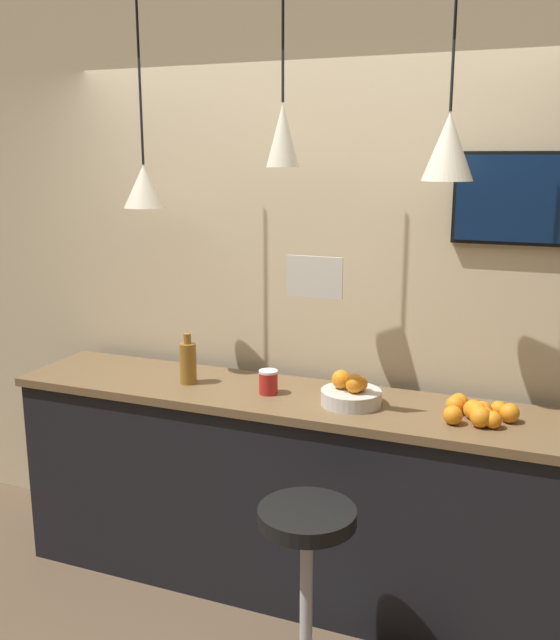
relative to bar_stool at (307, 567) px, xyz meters
name	(u,v)px	position (x,y,z in m)	size (l,w,h in m)	color
back_wall	(309,282)	(-0.35, 1.00, 0.92)	(8.00, 0.06, 2.90)	beige
service_counter	(280,491)	(-0.35, 0.61, -0.03)	(2.62, 0.55, 0.99)	black
bar_stool	(307,567)	(0.00, 0.00, 0.00)	(0.40, 0.40, 0.77)	#B7B7BC
fruit_bowl	(351,393)	(-0.01, 0.59, 0.51)	(0.27, 0.27, 0.15)	beige
orange_pile	(478,412)	(0.54, 0.59, 0.50)	(0.30, 0.24, 0.09)	orange
juice_bottle	(188,362)	(-0.82, 0.59, 0.56)	(0.08, 0.08, 0.25)	olive
spread_jar	(268,382)	(-0.40, 0.59, 0.51)	(0.09, 0.09, 0.11)	red
pendant_lamp_left	(144,185)	(-1.06, 0.64, 1.40)	(0.20, 0.20, 0.98)	black
pendant_lamp_middle	(283,134)	(-0.35, 0.64, 1.62)	(0.14, 0.14, 0.79)	black
pendant_lamp_right	(449,146)	(0.35, 0.64, 1.57)	(0.21, 0.21, 0.84)	black
mounted_tv	(531,199)	(0.66, 0.94, 1.35)	(0.65, 0.04, 0.40)	black
hanging_menu_board	(314,277)	(-0.12, 0.41, 1.05)	(0.24, 0.01, 0.17)	silver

